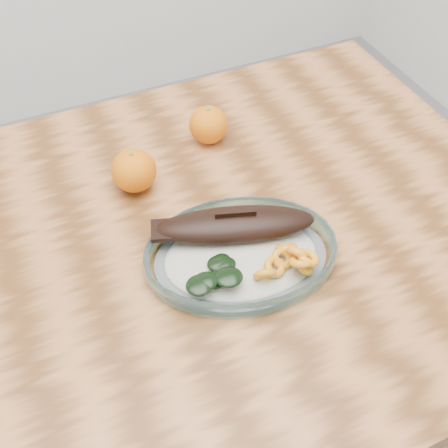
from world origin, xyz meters
The scene contains 5 objects.
ground centered at (0.00, 0.00, 0.00)m, with size 3.00×3.00×0.00m, color slate.
dining_table centered at (0.00, 0.00, 0.65)m, with size 1.20×0.80×0.75m.
plated_meal centered at (0.10, -0.06, 0.77)m, with size 0.60×0.60×0.08m.
orange_left centered at (0.01, 0.15, 0.79)m, with size 0.07×0.07×0.07m, color #DC4A04.
orange_right centered at (0.17, 0.21, 0.78)m, with size 0.07×0.07×0.07m, color #DC4A04.
Camera 1 is at (-0.13, -0.53, 1.39)m, focal length 45.00 mm.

